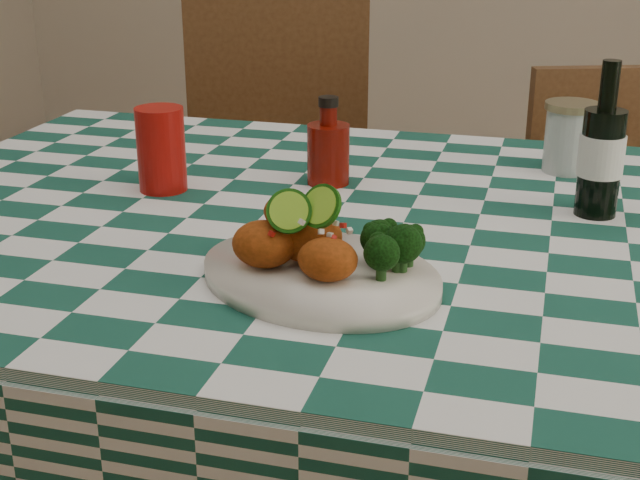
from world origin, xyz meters
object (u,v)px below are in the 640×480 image
(red_tumbler, at_px, (161,149))
(wooden_chair_left, at_px, (274,209))
(wooden_chair_right, at_px, (631,284))
(dining_table, at_px, (395,454))
(ketchup_bottle, at_px, (328,141))
(mason_jar, at_px, (569,137))
(fried_chicken_pile, at_px, (310,231))
(plate, at_px, (320,275))
(beer_bottle, at_px, (603,140))

(red_tumbler, xyz_separation_m, wooden_chair_left, (-0.05, 0.71, -0.35))
(wooden_chair_left, height_order, wooden_chair_right, wooden_chair_left)
(dining_table, distance_m, ketchup_bottle, 0.51)
(mason_jar, bearing_deg, fried_chicken_pile, -117.64)
(plate, height_order, mason_jar, mason_jar)
(red_tumbler, bearing_deg, wooden_chair_left, 94.37)
(dining_table, distance_m, wooden_chair_right, 0.79)
(wooden_chair_left, bearing_deg, red_tumbler, -99.87)
(wooden_chair_left, bearing_deg, fried_chicken_pile, -83.44)
(red_tumbler, height_order, beer_bottle, beer_bottle)
(dining_table, height_order, red_tumbler, red_tumbler)
(red_tumbler, distance_m, wooden_chair_left, 0.79)
(plate, xyz_separation_m, wooden_chair_right, (0.45, 0.93, -0.36))
(ketchup_bottle, relative_size, beer_bottle, 0.63)
(plate, distance_m, mason_jar, 0.63)
(fried_chicken_pile, xyz_separation_m, beer_bottle, (0.34, 0.34, 0.05))
(fried_chicken_pile, distance_m, mason_jar, 0.63)
(beer_bottle, bearing_deg, fried_chicken_pile, -134.36)
(ketchup_bottle, height_order, wooden_chair_right, ketchup_bottle)
(plate, bearing_deg, beer_bottle, 46.71)
(plate, xyz_separation_m, red_tumbler, (-0.34, 0.28, 0.06))
(dining_table, bearing_deg, wooden_chair_right, 60.80)
(plate, bearing_deg, wooden_chair_left, 111.42)
(fried_chicken_pile, bearing_deg, mason_jar, 62.36)
(mason_jar, bearing_deg, ketchup_bottle, -155.29)
(mason_jar, height_order, wooden_chair_right, mason_jar)
(dining_table, height_order, mason_jar, mason_jar)
(dining_table, height_order, wooden_chair_right, wooden_chair_right)
(ketchup_bottle, distance_m, wooden_chair_right, 0.87)
(dining_table, distance_m, beer_bottle, 0.58)
(red_tumbler, bearing_deg, beer_bottle, 5.18)
(plate, bearing_deg, red_tumbler, 139.80)
(dining_table, distance_m, fried_chicken_pile, 0.52)
(wooden_chair_left, bearing_deg, ketchup_bottle, -78.16)
(fried_chicken_pile, xyz_separation_m, red_tumbler, (-0.32, 0.28, 0.00))
(dining_table, relative_size, beer_bottle, 7.35)
(dining_table, xyz_separation_m, ketchup_bottle, (-0.15, 0.15, 0.46))
(red_tumbler, relative_size, mason_jar, 1.12)
(fried_chicken_pile, bearing_deg, wooden_chair_right, 63.68)
(fried_chicken_pile, xyz_separation_m, ketchup_bottle, (-0.08, 0.39, 0.01))
(red_tumbler, bearing_deg, plate, -40.20)
(ketchup_bottle, bearing_deg, mason_jar, 24.71)
(wooden_chair_left, bearing_deg, dining_table, -73.63)
(dining_table, height_order, wooden_chair_left, wooden_chair_left)
(red_tumbler, xyz_separation_m, wooden_chair_right, (0.78, 0.64, -0.41))
(dining_table, distance_m, plate, 0.47)
(dining_table, distance_m, mason_jar, 0.60)
(wooden_chair_left, bearing_deg, plate, -82.82)
(wooden_chair_right, bearing_deg, red_tumbler, -160.03)
(beer_bottle, bearing_deg, dining_table, -157.60)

